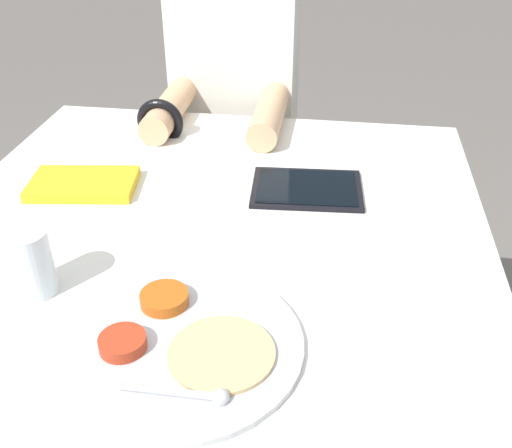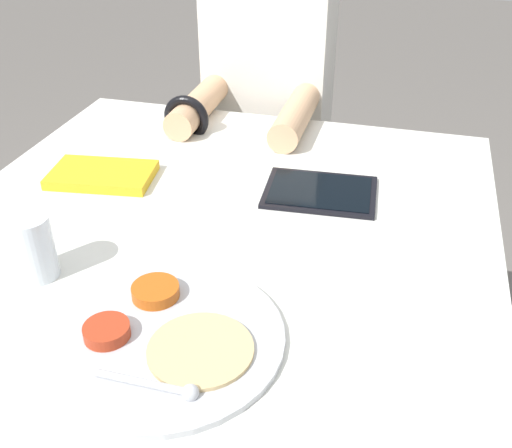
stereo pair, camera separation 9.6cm
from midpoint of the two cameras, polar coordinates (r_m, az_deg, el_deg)
name	(u,v)px [view 1 (the left image)]	position (r m, az deg, el deg)	size (l,w,h in m)	color
dining_table	(214,387)	(1.31, -6.24, -15.27)	(0.99, 1.08, 0.78)	silver
thali_tray	(181,343)	(0.83, -10.47, -11.19)	(0.33, 0.33, 0.03)	#B7BABF
red_notebook	(83,185)	(1.24, -18.28, 3.52)	(0.22, 0.15, 0.02)	silver
tablet_device	(307,189)	(1.18, 2.54, 3.33)	(0.22, 0.17, 0.01)	black
person_diner	(236,147)	(1.74, -3.47, 7.26)	(0.34, 0.48, 1.27)	black
drinking_glass	(30,263)	(0.96, -23.41, -3.50)	(0.07, 0.07, 0.11)	silver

